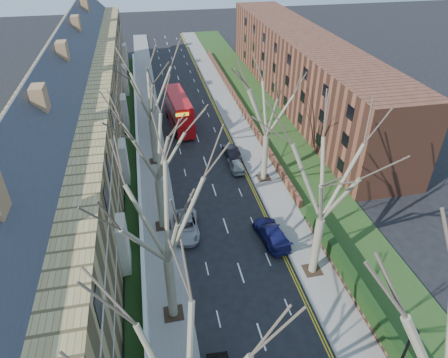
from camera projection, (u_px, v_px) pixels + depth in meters
pavement_left at (149, 122)px, 55.75m from camera, size 3.00×102.00×0.12m
pavement_right at (233, 115)px, 57.75m from camera, size 3.00×102.00×0.12m
terrace_left at (79, 114)px, 44.92m from camera, size 9.70×78.00×13.60m
flats_right at (301, 68)px, 60.25m from camera, size 13.97×54.00×10.00m
wall_hedge_right at (375, 319)px, 27.12m from camera, size 0.70×24.00×1.80m
front_wall_left at (138, 147)px, 48.61m from camera, size 0.30×78.00×1.00m
grass_verge_right at (263, 112)px, 58.46m from camera, size 6.00×102.00×0.06m
tree_left_mid at (163, 209)px, 23.54m from camera, size 10.50×10.50×14.71m
tree_left_far at (154, 138)px, 31.91m from camera, size 10.15×10.15×14.22m
tree_left_dist at (147, 83)px, 41.58m from camera, size 10.50×10.50×14.71m
tree_right_mid at (329, 171)px, 27.09m from camera, size 10.50×10.50×14.71m
tree_right_far at (269, 99)px, 38.74m from camera, size 10.15×10.15×14.22m
double_decker_bus at (179, 112)px, 53.79m from camera, size 3.23×10.34×4.29m
car_left_far at (186, 226)px, 35.98m from camera, size 2.62×5.02×1.35m
car_right_near at (271, 233)px, 35.11m from camera, size 2.62×5.24×1.46m
car_right_mid at (236, 165)px, 45.09m from camera, size 1.53×3.75×1.27m
car_right_far at (232, 152)px, 47.37m from camera, size 1.67×4.21×1.36m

